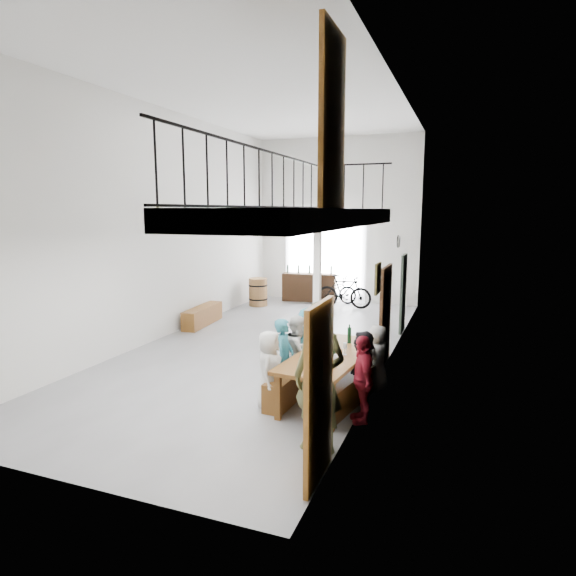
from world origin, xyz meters
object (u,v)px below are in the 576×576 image
at_px(bench_inner, 296,380).
at_px(host_standing, 319,378).
at_px(oak_barrel, 258,292).
at_px(side_bench, 203,316).
at_px(bicycle_near, 331,289).
at_px(serving_counter, 309,287).
at_px(tasting_table, 331,358).

height_order(bench_inner, host_standing, host_standing).
bearing_deg(oak_barrel, bench_inner, -61.10).
height_order(side_bench, bicycle_near, bicycle_near).
distance_m(side_bench, bicycle_near, 4.93).
relative_size(serving_counter, bicycle_near, 1.03).
distance_m(oak_barrel, bicycle_near, 2.48).
bearing_deg(tasting_table, side_bench, 146.45).
xyz_separation_m(tasting_table, bicycle_near, (-2.26, 8.16, -0.24)).
bearing_deg(host_standing, bench_inner, 132.51).
relative_size(side_bench, serving_counter, 0.98).
distance_m(side_bench, oak_barrel, 3.00).
bearing_deg(serving_counter, oak_barrel, -142.31).
height_order(tasting_table, bench_inner, tasting_table).
height_order(serving_counter, bicycle_near, serving_counter).
relative_size(tasting_table, oak_barrel, 2.84).
xyz_separation_m(tasting_table, side_bench, (-4.70, 3.87, -0.46)).
height_order(tasting_table, host_standing, host_standing).
xyz_separation_m(tasting_table, bench_inner, (-0.63, 0.07, -0.47)).
xyz_separation_m(tasting_table, host_standing, (0.30, -1.69, 0.28)).
xyz_separation_m(serving_counter, host_standing, (3.36, -9.89, 0.51)).
height_order(tasting_table, oak_barrel, oak_barrel).
bearing_deg(serving_counter, bicycle_near, -12.11).
height_order(oak_barrel, host_standing, host_standing).
bearing_deg(bicycle_near, side_bench, 151.33).
distance_m(serving_counter, bicycle_near, 0.79).
bearing_deg(host_standing, oak_barrel, 133.32).
xyz_separation_m(side_bench, bicycle_near, (2.44, 4.29, 0.21)).
height_order(oak_barrel, bicycle_near, bicycle_near).
relative_size(side_bench, bicycle_near, 1.01).
relative_size(side_bench, host_standing, 0.90).
relative_size(side_bench, oak_barrel, 1.97).
distance_m(bench_inner, oak_barrel, 7.74).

